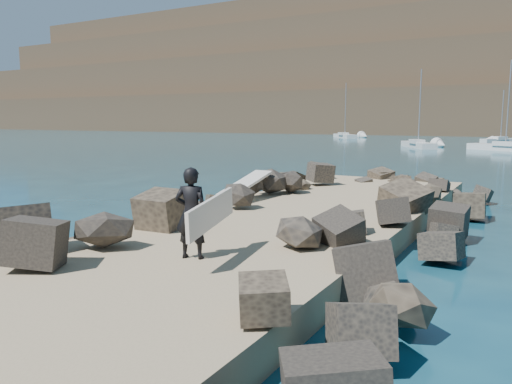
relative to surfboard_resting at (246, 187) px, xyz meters
The scene contains 10 objects.
ground 3.68m from the surfboard_resting, 46.51° to the right, with size 800.00×800.00×0.00m, color #0F384C.
jetty 5.22m from the surfboard_resting, 61.96° to the right, with size 6.00×26.00×0.60m, color #8C7759.
riprap_left 4.12m from the surfboard_resting, 96.62° to the right, with size 2.60×22.00×1.00m, color black.
riprap_right 6.72m from the surfboard_resting, 37.31° to the right, with size 2.60×22.00×1.00m, color black.
surfboard_resting is the anchor object (origin of this frame).
surfer_with_board 6.86m from the surfboard_resting, 66.98° to the right, with size 1.09×2.10×1.72m.
sailboat_e 73.42m from the surfboard_resting, 107.36° to the left, with size 6.30×7.47×9.61m.
sailboat_a 45.00m from the surfboard_resting, 95.19° to the left, with size 5.21×7.20×8.90m.
sailboat_c 43.87m from the surfboard_resting, 83.56° to the left, with size 7.67×5.09×9.28m.
sailboat_b 60.99m from the surfboard_resting, 86.91° to the left, with size 4.79×5.30×7.20m.
Camera 1 is at (5.77, -11.06, 3.19)m, focal length 35.00 mm.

